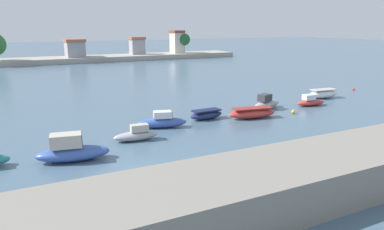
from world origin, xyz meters
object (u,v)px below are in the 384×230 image
(moored_boat_3, at_px, (136,135))
(moored_boat_4, at_px, (162,121))
(moored_boat_5, at_px, (206,115))
(mooring_buoy_1, at_px, (293,112))
(moored_boat_8, at_px, (310,102))
(mooring_buoy_2, at_px, (354,89))
(moored_boat_7, at_px, (266,103))
(moored_boat_2, at_px, (72,151))
(moored_boat_9, at_px, (323,94))
(moored_boat_6, at_px, (252,113))

(moored_boat_3, bearing_deg, moored_boat_4, 42.84)
(moored_boat_4, relative_size, moored_boat_5, 1.28)
(moored_boat_5, height_order, mooring_buoy_1, moored_boat_5)
(moored_boat_8, relative_size, mooring_buoy_2, 11.17)
(moored_boat_4, bearing_deg, moored_boat_7, 24.56)
(moored_boat_3, distance_m, moored_boat_7, 17.74)
(mooring_buoy_1, xyz_separation_m, mooring_buoy_2, (17.99, 7.11, -0.03))
(moored_boat_2, distance_m, moored_boat_9, 34.52)
(mooring_buoy_1, bearing_deg, moored_boat_5, 166.81)
(moored_boat_9, relative_size, mooring_buoy_1, 10.65)
(mooring_buoy_1, bearing_deg, moored_boat_4, 174.98)
(moored_boat_3, bearing_deg, mooring_buoy_2, 18.50)
(moored_boat_7, height_order, moored_boat_9, moored_boat_7)
(moored_boat_2, distance_m, moored_boat_4, 10.41)
(moored_boat_2, relative_size, mooring_buoy_1, 12.90)
(moored_boat_6, bearing_deg, moored_boat_4, -176.18)
(moored_boat_3, height_order, moored_boat_5, moored_boat_3)
(moored_boat_3, distance_m, mooring_buoy_2, 37.31)
(moored_boat_5, height_order, moored_boat_7, moored_boat_7)
(moored_boat_4, relative_size, moored_boat_6, 0.90)
(moored_boat_8, bearing_deg, moored_boat_3, -164.89)
(mooring_buoy_2, bearing_deg, moored_boat_7, -168.43)
(moored_boat_8, bearing_deg, moored_boat_9, 35.17)
(moored_boat_7, distance_m, moored_boat_9, 10.78)
(moored_boat_3, xyz_separation_m, moored_boat_8, (22.93, 3.52, -0.00))
(moored_boat_4, bearing_deg, moored_boat_9, 25.04)
(mooring_buoy_2, bearing_deg, moored_boat_8, -159.77)
(moored_boat_2, relative_size, moored_boat_6, 1.00)
(moored_boat_2, bearing_deg, moored_boat_6, 22.63)
(moored_boat_4, xyz_separation_m, moored_boat_9, (24.34, 3.54, -0.02))
(moored_boat_6, height_order, moored_boat_9, moored_boat_9)
(moored_boat_2, xyz_separation_m, mooring_buoy_1, (23.96, 3.79, -0.54))
(moored_boat_2, height_order, mooring_buoy_1, moored_boat_2)
(moored_boat_6, bearing_deg, moored_boat_2, -158.10)
(moored_boat_2, height_order, moored_boat_8, moored_boat_2)
(moored_boat_6, distance_m, moored_boat_7, 4.92)
(moored_boat_2, xyz_separation_m, moored_boat_4, (9.08, 5.10, -0.15))
(moored_boat_5, relative_size, mooring_buoy_2, 10.84)
(moored_boat_5, bearing_deg, moored_boat_4, -172.74)
(mooring_buoy_1, bearing_deg, moored_boat_7, 110.57)
(moored_boat_6, relative_size, mooring_buoy_1, 12.87)
(moored_boat_2, bearing_deg, moored_boat_4, 39.43)
(moored_boat_3, relative_size, moored_boat_9, 0.86)
(moored_boat_3, bearing_deg, moored_boat_7, 20.19)
(moored_boat_7, relative_size, mooring_buoy_2, 13.42)
(moored_boat_4, distance_m, mooring_buoy_2, 33.38)
(moored_boat_4, height_order, moored_boat_6, moored_boat_4)
(mooring_buoy_1, bearing_deg, mooring_buoy_2, 21.56)
(moored_boat_2, xyz_separation_m, moored_boat_5, (14.35, 6.05, -0.28))
(moored_boat_5, distance_m, moored_boat_7, 8.47)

